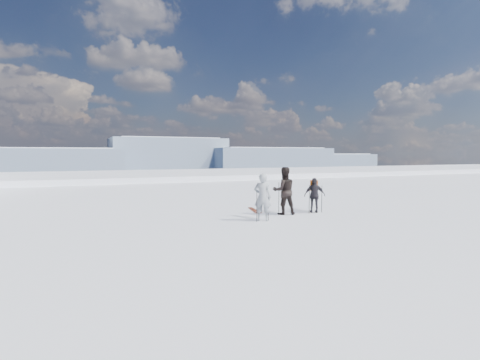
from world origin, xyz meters
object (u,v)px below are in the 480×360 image
object	(u,v)px
skier_pack	(315,195)
skis_loose	(254,210)
skier_dark	(284,191)
skier_grey	(263,197)

from	to	relation	value
skier_pack	skis_loose	world-z (taller)	skier_pack
skier_dark	skier_pack	distance (m)	1.45
skis_loose	skier_pack	bearing A→B (deg)	-37.85
skier_dark	skier_pack	world-z (taller)	skier_dark
skier_grey	skier_dark	world-z (taller)	skier_dark
skier_grey	skier_dark	xyz separation A→B (m)	(1.49, 0.96, 0.09)
skier_dark	skis_loose	xyz separation A→B (m)	(-0.66, 1.48, -0.97)
skier_grey	skier_pack	xyz separation A→B (m)	(2.92, 0.82, -0.15)
skier_grey	skier_pack	world-z (taller)	skier_grey
skier_grey	skier_pack	distance (m)	3.03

